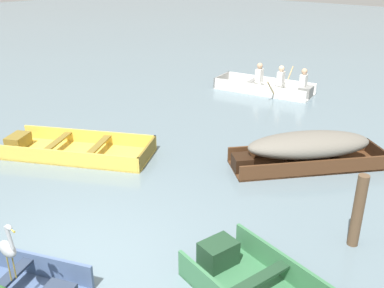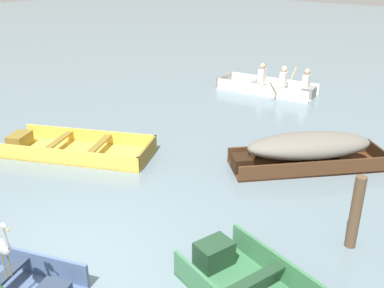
{
  "view_description": "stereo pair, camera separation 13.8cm",
  "coord_description": "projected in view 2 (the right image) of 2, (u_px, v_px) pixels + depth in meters",
  "views": [
    {
      "loc": [
        4.35,
        -2.38,
        3.93
      ],
      "look_at": [
        -1.11,
        3.89,
        0.35
      ],
      "focal_mm": 40.0,
      "sensor_mm": 36.0,
      "label": 1
    },
    {
      "loc": [
        4.45,
        -2.29,
        3.93
      ],
      "look_at": [
        -1.11,
        3.89,
        0.35
      ],
      "focal_mm": 40.0,
      "sensor_mm": 36.0,
      "label": 2
    }
  ],
  "objects": [
    {
      "name": "skiff_yellow_far_moored",
      "position": [
        72.0,
        148.0,
        9.44
      ],
      "size": [
        3.42,
        2.65,
        0.34
      ],
      "color": "#E5BC47",
      "rests_on": "ground"
    },
    {
      "name": "skiff_dark_varnish_mid_moored",
      "position": [
        308.0,
        149.0,
        8.69
      ],
      "size": [
        2.75,
        3.04,
        0.73
      ],
      "color": "#4C2D19",
      "rests_on": "ground"
    },
    {
      "name": "heron_on_dinghy",
      "position": [
        3.0,
        246.0,
        4.95
      ],
      "size": [
        0.45,
        0.15,
        0.84
      ],
      "color": "olive",
      "rests_on": "dinghy_slate_blue_foreground"
    },
    {
      "name": "rowboat_white_with_crew",
      "position": [
        273.0,
        87.0,
        13.67
      ],
      "size": [
        3.26,
        2.3,
        0.92
      ],
      "color": "white",
      "rests_on": "ground"
    },
    {
      "name": "ground_plane",
      "position": [
        62.0,
        272.0,
        5.85
      ],
      "size": [
        80.0,
        80.0,
        0.0
      ],
      "primitive_type": "plane",
      "color": "slate"
    },
    {
      "name": "mooring_post",
      "position": [
        356.0,
        212.0,
        6.17
      ],
      "size": [
        0.16,
        0.16,
        1.16
      ],
      "primitive_type": "cylinder",
      "color": "brown",
      "rests_on": "ground"
    }
  ]
}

